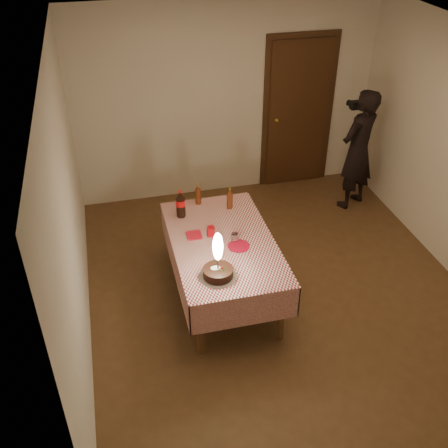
# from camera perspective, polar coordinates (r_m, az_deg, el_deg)

# --- Properties ---
(ground) EXTENTS (4.00, 4.50, 0.01)m
(ground) POSITION_cam_1_polar(r_m,az_deg,el_deg) (5.81, 5.69, -6.91)
(ground) COLOR brown
(ground) RESTS_ON ground
(room_shell) EXTENTS (4.04, 4.54, 2.62)m
(room_shell) POSITION_cam_1_polar(r_m,az_deg,el_deg) (4.97, 6.86, 8.27)
(room_shell) COLOR beige
(room_shell) RESTS_ON ground
(dining_table) EXTENTS (1.02, 1.72, 0.71)m
(dining_table) POSITION_cam_1_polar(r_m,az_deg,el_deg) (5.32, -0.13, -2.69)
(dining_table) COLOR brown
(dining_table) RESTS_ON ground
(birthday_cake) EXTENTS (0.35, 0.35, 0.48)m
(birthday_cake) POSITION_cam_1_polar(r_m,az_deg,el_deg) (4.75, -0.66, -4.63)
(birthday_cake) COLOR white
(birthday_cake) RESTS_ON dining_table
(red_plate) EXTENTS (0.22, 0.22, 0.01)m
(red_plate) POSITION_cam_1_polar(r_m,az_deg,el_deg) (5.19, 1.61, -2.40)
(red_plate) COLOR #B60C28
(red_plate) RESTS_ON dining_table
(red_cup) EXTENTS (0.08, 0.08, 0.10)m
(red_cup) POSITION_cam_1_polar(r_m,az_deg,el_deg) (5.31, -1.45, -0.79)
(red_cup) COLOR #BA0C15
(red_cup) RESTS_ON dining_table
(clear_cup) EXTENTS (0.07, 0.07, 0.09)m
(clear_cup) POSITION_cam_1_polar(r_m,az_deg,el_deg) (5.23, 1.15, -1.47)
(clear_cup) COLOR white
(clear_cup) RESTS_ON dining_table
(napkin_stack) EXTENTS (0.15, 0.15, 0.02)m
(napkin_stack) POSITION_cam_1_polar(r_m,az_deg,el_deg) (5.33, -3.27, -1.22)
(napkin_stack) COLOR red
(napkin_stack) RESTS_ON dining_table
(cola_bottle) EXTENTS (0.10, 0.10, 0.32)m
(cola_bottle) POSITION_cam_1_polar(r_m,az_deg,el_deg) (5.57, -4.74, 2.19)
(cola_bottle) COLOR black
(cola_bottle) RESTS_ON dining_table
(amber_bottle_left) EXTENTS (0.06, 0.06, 0.26)m
(amber_bottle_left) POSITION_cam_1_polar(r_m,az_deg,el_deg) (5.80, -2.84, 3.25)
(amber_bottle_left) COLOR #56240E
(amber_bottle_left) RESTS_ON dining_table
(amber_bottle_right) EXTENTS (0.06, 0.06, 0.26)m
(amber_bottle_right) POSITION_cam_1_polar(r_m,az_deg,el_deg) (5.71, 0.64, 2.78)
(amber_bottle_right) COLOR #56240E
(amber_bottle_right) RESTS_ON dining_table
(photographer) EXTENTS (0.70, 0.62, 1.61)m
(photographer) POSITION_cam_1_polar(r_m,az_deg,el_deg) (7.03, 14.35, 7.82)
(photographer) COLOR black
(photographer) RESTS_ON ground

